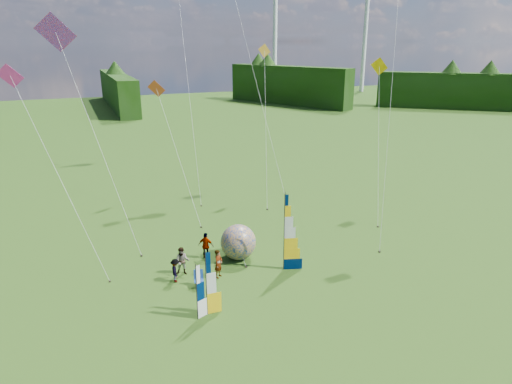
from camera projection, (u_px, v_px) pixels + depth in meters
name	position (u px, v px, depth m)	size (l,w,h in m)	color
ground	(299.00, 302.00, 25.88)	(220.00, 220.00, 0.00)	#456122
treeline_ring	(301.00, 238.00, 24.63)	(210.00, 210.00, 8.00)	#223F17
turbine_left	(365.00, 38.00, 129.85)	(8.00, 1.20, 30.00)	silver
turbine_right	(275.00, 38.00, 126.97)	(8.00, 1.20, 30.00)	silver
feather_banner_main	(284.00, 233.00, 28.78)	(1.38, 0.10, 5.14)	#001742
side_banner_left	(206.00, 284.00, 24.17)	(1.02, 0.10, 3.69)	yellow
side_banner_far	(197.00, 293.00, 23.82)	(0.93, 0.10, 3.13)	white
bol_inflatable	(238.00, 242.00, 30.77)	(2.40, 2.40, 2.40)	navy
spectator_a	(218.00, 264.00, 28.37)	(0.67, 0.44, 1.85)	#66594C
spectator_b	(182.00, 261.00, 28.71)	(0.89, 0.44, 1.84)	#66594C
spectator_c	(175.00, 271.00, 27.87)	(0.98, 0.36, 1.52)	#66594C
spectator_d	(206.00, 246.00, 30.89)	(1.08, 0.44, 1.84)	#66594C
camp_chair	(199.00, 279.00, 27.28)	(0.61, 0.61, 1.06)	navy
kite_whale	(257.00, 77.00, 42.42)	(3.99, 14.94, 21.94)	black
kite_rainbow_delta	(97.00, 129.00, 30.85)	(8.00, 10.54, 16.85)	red
kite_parafoil	(391.00, 97.00, 32.72)	(8.41, 10.22, 20.63)	red
small_kite_red	(177.00, 147.00, 37.85)	(3.86, 10.84, 11.43)	#DE4C20
small_kite_orange	(266.00, 121.00, 41.71)	(5.15, 9.84, 14.34)	#FFA533
small_kite_yellow	(379.00, 135.00, 38.11)	(6.89, 9.77, 13.31)	#FDB301
small_kite_pink	(59.00, 170.00, 27.53)	(6.58, 7.73, 13.35)	#CC2C83
small_kite_green	(189.00, 86.00, 42.95)	(3.89, 13.54, 20.15)	green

